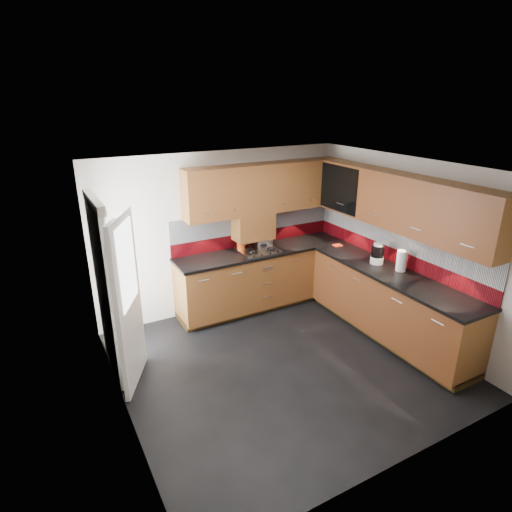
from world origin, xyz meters
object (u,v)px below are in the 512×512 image
gas_hob (258,250)px  toaster (263,240)px  utensil_pot (241,245)px  food_processor (377,254)px

gas_hob → toaster: size_ratio=2.21×
utensil_pot → food_processor: bearing=-43.7°
gas_hob → food_processor: food_processor is taller
utensil_pot → food_processor: utensil_pot is taller
gas_hob → toaster: (0.18, 0.18, 0.07)m
gas_hob → utensil_pot: size_ratio=1.34×
utensil_pot → toaster: utensil_pot is taller
gas_hob → food_processor: (1.19, -1.22, 0.12)m
gas_hob → toaster: 0.27m
utensil_pot → toaster: 0.41m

